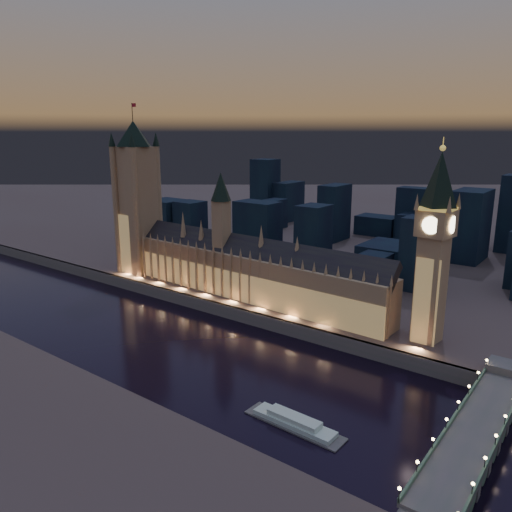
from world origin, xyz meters
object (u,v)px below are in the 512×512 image
Objects in this scene: westminster_bridge at (478,432)px; river_boat at (294,422)px; victoria_tower at (137,191)px; elizabeth_tower at (435,232)px; palace_of_westminster at (245,268)px.

westminster_bridge reaches higher than river_boat.
victoria_tower reaches higher than westminster_bridge.
river_boat is (-18.79, -94.21, -62.33)m from elizabeth_tower.
victoria_tower is 2.90× the size of river_boat.
victoria_tower reaches higher than palace_of_westminster.
river_boat is at bearing -25.31° from victoria_tower.
elizabeth_tower is 96.56m from westminster_bridge.
victoria_tower is 230.42m from river_boat.
elizabeth_tower reaches higher than westminster_bridge.
elizabeth_tower is (218.00, -0.01, -4.99)m from victoria_tower.
palace_of_westminster is at bearing -0.10° from victoria_tower.
westminster_bridge is at bearing -14.16° from victoria_tower.
elizabeth_tower is (117.19, 0.18, 37.51)m from palace_of_westminster.
elizabeth_tower is 0.89× the size of westminster_bridge.
victoria_tower reaches higher than elizabeth_tower.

